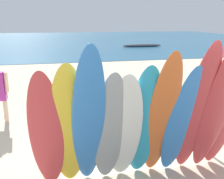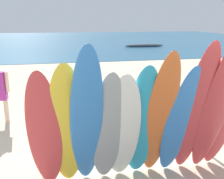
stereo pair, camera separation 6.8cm
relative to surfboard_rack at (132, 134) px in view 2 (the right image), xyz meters
The scene contains 16 objects.
ground 14.01m from the surfboard_rack, 90.00° to the left, with size 60.00×60.00×0.00m, color beige.
ocean_water 32.49m from the surfboard_rack, 90.00° to the left, with size 60.00×40.00×0.02m, color #235B7F.
surfboard_rack is the anchor object (origin of this frame).
surfboard_red_0 1.74m from the surfboard_rack, 157.46° to the right, with size 0.52×0.08×2.19m, color #D13D42.
surfboard_yellow_1 1.48m from the surfboard_rack, 151.66° to the right, with size 0.56×0.07×2.31m, color yellow.
surfboard_blue_2 1.35m from the surfboard_rack, 141.03° to the right, with size 0.50×0.08×2.61m, color #337AD1.
surfboard_grey_3 0.98m from the surfboard_rack, 131.59° to the right, with size 0.52×0.06×2.16m, color #999EA3.
surfboard_white_4 0.83m from the surfboard_rack, 118.17° to the right, with size 0.58×0.06×2.12m, color white.
surfboard_teal_5 0.78m from the surfboard_rack, 91.60° to the right, with size 0.55×0.07×2.24m, color #289EC6.
surfboard_orange_6 0.94m from the surfboard_rack, 70.07° to the right, with size 0.49×0.07×2.49m, color orange.
surfboard_blue_7 1.02m from the surfboard_rack, 47.45° to the right, with size 0.52×0.06×2.22m, color #337AD1.
surfboard_red_8 1.29m from the surfboard_rack, 40.07° to the right, with size 0.48×0.08×2.61m, color #D13D42.
surfboard_red_9 1.60m from the surfboard_rack, 34.58° to the right, with size 0.48×0.08×2.79m, color #D13D42.
beachgoer_midbeach 2.91m from the surfboard_rack, 51.57° to the left, with size 0.57×0.33×1.59m.
beach_chair_red 4.43m from the surfboard_rack, 43.97° to the left, with size 0.62×0.75×0.82m.
distant_boat 22.36m from the surfboard_rack, 70.98° to the left, with size 4.14×0.76×0.33m.
Camera 2 is at (-1.29, -4.40, 2.74)m, focal length 41.74 mm.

